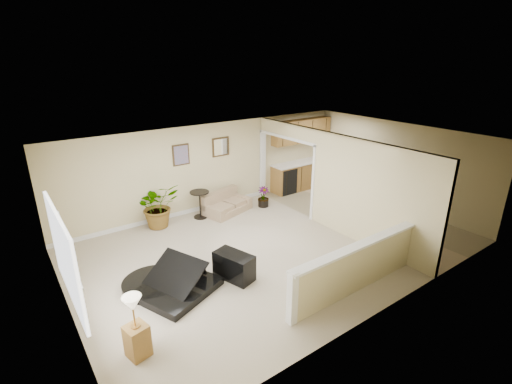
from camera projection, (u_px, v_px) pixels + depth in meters
floor at (276, 245)px, 8.89m from camera, size 9.00×9.00×0.00m
back_wall at (212, 167)px, 10.74m from camera, size 9.00×0.04×2.50m
front_wall at (390, 249)px, 6.17m from camera, size 9.00×0.04×2.50m
left_wall at (60, 255)px, 5.99m from camera, size 0.04×6.00×2.50m
right_wall at (396, 165)px, 10.92m from camera, size 0.04×6.00×2.50m
ceiling at (278, 143)px, 8.02m from camera, size 9.00×6.00×0.04m
kitchen_vinyl at (362, 214)px, 10.61m from camera, size 2.70×6.00×0.01m
interior_partition at (325, 180)px, 9.64m from camera, size 0.18×5.99×2.50m
pony_half_wall at (355, 267)px, 7.00m from camera, size 3.42×0.22×1.00m
left_window at (64, 257)px, 5.55m from camera, size 0.05×2.15×1.45m
wall_art_left at (181, 155)px, 10.02m from camera, size 0.48×0.04×0.58m
wall_mirror at (221, 147)px, 10.69m from camera, size 0.55×0.04×0.55m
kitchen_cabinets at (300, 164)px, 12.41m from camera, size 2.36×0.65×2.33m
piano at (171, 265)px, 7.03m from camera, size 1.95×1.92×1.31m
piano_bench at (234, 266)px, 7.49m from camera, size 0.64×0.91×0.55m
loveseat at (226, 202)px, 10.71m from camera, size 1.58×1.14×0.78m
accent_table at (200, 201)px, 10.25m from camera, size 0.53×0.53×0.77m
palm_plant at (158, 206)px, 9.69m from camera, size 1.11×0.97×1.19m
small_plant at (263, 198)px, 11.10m from camera, size 0.43×0.43×0.61m
lamp_stand at (136, 331)px, 5.48m from camera, size 0.37×0.37×1.05m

